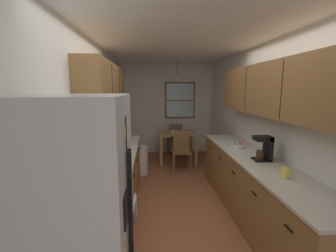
{
  "coord_description": "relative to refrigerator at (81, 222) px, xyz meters",
  "views": [
    {
      "loc": [
        -0.45,
        -2.82,
        1.86
      ],
      "look_at": [
        -0.15,
        1.23,
        1.18
      ],
      "focal_mm": 24.06,
      "sensor_mm": 36.0,
      "label": 1
    }
  ],
  "objects": [
    {
      "name": "dining_chair_near",
      "position": [
        1.19,
        3.43,
        -0.41
      ],
      "size": [
        0.42,
        0.42,
        0.9
      ],
      "color": "brown",
      "rests_on": "ground"
    },
    {
      "name": "pendant_light",
      "position": [
        1.16,
        4.01,
        1.18
      ],
      "size": [
        0.28,
        0.28,
        0.51
      ],
      "color": "black"
    },
    {
      "name": "refrigerator",
      "position": [
        0.0,
        0.0,
        0.0
      ],
      "size": [
        0.7,
        0.79,
        1.82
      ],
      "color": "silver",
      "rests_on": "ground"
    },
    {
      "name": "coffee_maker",
      "position": [
        2.02,
        1.28,
        0.17
      ],
      "size": [
        0.22,
        0.18,
        0.33
      ],
      "color": "black",
      "rests_on": "counter_right"
    },
    {
      "name": "table_serving_bowl",
      "position": [
        1.09,
        4.04,
        -0.12
      ],
      "size": [
        0.16,
        0.16,
        0.06
      ],
      "primitive_type": "cylinder",
      "color": "silver",
      "rests_on": "dining_table"
    },
    {
      "name": "stove_range",
      "position": [
        -0.03,
        0.73,
        -0.44
      ],
      "size": [
        0.66,
        0.62,
        1.1
      ],
      "color": "white",
      "rests_on": "ground"
    },
    {
      "name": "dining_chair_far",
      "position": [
        1.16,
        4.6,
        -0.41
      ],
      "size": [
        0.43,
        0.43,
        0.9
      ],
      "color": "brown",
      "rests_on": "ground"
    },
    {
      "name": "wall_right",
      "position": [
        2.31,
        2.29,
        0.37
      ],
      "size": [
        0.1,
        9.0,
        2.55
      ],
      "primitive_type": "cube",
      "color": "silver",
      "rests_on": "ground"
    },
    {
      "name": "storage_canister",
      "position": [
        -0.04,
        1.25,
        0.08
      ],
      "size": [
        0.12,
        0.12,
        0.18
      ],
      "color": "red",
      "rests_on": "counter_left"
    },
    {
      "name": "upper_cabinets_left",
      "position": [
        -0.18,
        2.01,
        0.96
      ],
      "size": [
        0.33,
        2.13,
        0.7
      ],
      "color": "brown"
    },
    {
      "name": "dish_towel",
      "position": [
        0.32,
        0.88,
        -0.41
      ],
      "size": [
        0.02,
        0.16,
        0.24
      ],
      "primitive_type": "cube",
      "color": "silver"
    },
    {
      "name": "mug_by_coffeemaker",
      "position": [
        1.96,
        0.69,
        0.05
      ],
      "size": [
        0.13,
        0.09,
        0.11
      ],
      "color": "#E5CC4C",
      "rests_on": "counter_right"
    },
    {
      "name": "trash_bin",
      "position": [
        0.26,
        3.24,
        -0.61
      ],
      "size": [
        0.34,
        0.34,
        0.6
      ],
      "primitive_type": "cylinder",
      "color": "silver",
      "rests_on": "ground"
    },
    {
      "name": "fruit_bowl",
      "position": [
        1.91,
        1.94,
        0.03
      ],
      "size": [
        0.2,
        0.2,
        0.09
      ],
      "color": "silver",
      "rests_on": "counter_right"
    },
    {
      "name": "ceiling_slab",
      "position": [
        0.96,
        2.29,
        1.68
      ],
      "size": [
        4.4,
        9.0,
        0.08
      ],
      "primitive_type": "cube",
      "color": "white"
    },
    {
      "name": "counter_left",
      "position": [
        -0.04,
        2.06,
        -0.46
      ],
      "size": [
        0.64,
        2.05,
        0.9
      ],
      "color": "brown",
      "rests_on": "ground"
    },
    {
      "name": "back_window",
      "position": [
        1.34,
        4.86,
        0.61
      ],
      "size": [
        0.85,
        0.05,
        1.02
      ],
      "color": "brown"
    },
    {
      "name": "microwave_over_range",
      "position": [
        -0.15,
        0.73,
        0.74
      ],
      "size": [
        0.39,
        0.6,
        0.3
      ],
      "color": "white"
    },
    {
      "name": "ground_plane",
      "position": [
        0.96,
        2.29,
        -0.91
      ],
      "size": [
        12.0,
        12.0,
        0.0
      ],
      "primitive_type": "plane",
      "color": "brown"
    },
    {
      "name": "dining_table",
      "position": [
        1.16,
        4.01,
        -0.28
      ],
      "size": [
        0.9,
        0.75,
        0.76
      ],
      "color": "#A87F51",
      "rests_on": "ground"
    },
    {
      "name": "counter_right",
      "position": [
        1.96,
        1.39,
        -0.46
      ],
      "size": [
        0.64,
        3.23,
        0.9
      ],
      "color": "brown",
      "rests_on": "ground"
    },
    {
      "name": "wall_back",
      "position": [
        0.96,
        4.94,
        0.37
      ],
      "size": [
        4.4,
        0.1,
        2.55
      ],
      "primitive_type": "cube",
      "color": "silver",
      "rests_on": "ground"
    },
    {
      "name": "wall_left",
      "position": [
        -0.39,
        2.29,
        0.37
      ],
      "size": [
        0.1,
        9.0,
        2.55
      ],
      "primitive_type": "cube",
      "color": "silver",
      "rests_on": "ground"
    },
    {
      "name": "upper_cabinets_right",
      "position": [
        2.1,
        1.34,
        0.94
      ],
      "size": [
        0.33,
        2.91,
        0.69
      ],
      "color": "brown"
    }
  ]
}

